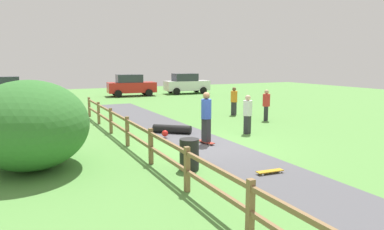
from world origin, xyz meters
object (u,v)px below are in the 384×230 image
Objects in this scene: skater_riding at (206,115)px; parked_car_red at (131,85)px; trash_bin at (189,154)px; parked_car_white at (186,84)px; parked_car_silver at (6,89)px; skateboard_loose at (270,171)px; bystander_red at (266,104)px; bystander_white at (248,113)px; bystander_orange at (234,100)px; skater_fallen at (172,129)px; bush_large at (30,125)px.

skater_riding reaches higher than parked_car_red.
trash_bin is 0.21× the size of parked_car_white.
skateboard_loose is at bearing -73.26° from parked_car_silver.
bystander_white is at bearing -140.18° from bystander_red.
bystander_red is at bearing -100.29° from parked_car_white.
bystander_orange is 0.38× the size of parked_car_white.
skater_fallen is at bearing -170.29° from bystander_red.
parked_car_silver is at bearing 103.32° from trash_bin.
skateboard_loose is at bearing -87.06° from skater_fallen.
bush_large reaches higher than parked_car_silver.
parked_car_silver reaches higher than bystander_red.
parked_car_white reaches higher than skater_fallen.
skater_fallen is at bearing -100.77° from parked_car_red.
bystander_orange is at bearing 29.21° from bush_large.
trash_bin is 0.56× the size of bystander_orange.
parked_car_white reaches higher than skateboard_loose.
parked_car_red is at bearing 65.95° from bush_large.
skater_fallen is 0.36× the size of parked_car_silver.
bystander_white is at bearing 21.22° from skater_riding.
bush_large reaches higher than skater_riding.
bush_large reaches higher than parked_car_red.
bystander_orange is (5.00, 9.64, 0.80)m from skateboard_loose.
parked_car_white is (2.91, 16.01, 0.06)m from bystander_red.
trash_bin is 0.21× the size of parked_car_silver.
bush_large is 0.92× the size of parked_car_white.
trash_bin is at bearing 142.86° from skateboard_loose.
bystander_orange is at bearing -103.84° from parked_car_white.
parked_car_white reaches higher than bystander_red.
parked_car_white is (3.35, 13.60, 0.07)m from bystander_orange.
parked_car_silver is (-7.10, 19.32, -0.16)m from skater_riding.
parked_car_silver is at bearing 110.17° from skater_riding.
trash_bin is at bearing -102.19° from parked_car_red.
bush_large reaches higher than trash_bin.
skater_fallen is (-0.43, 2.33, -0.92)m from skater_riding.
bystander_orange is (4.90, 5.72, -0.23)m from skater_riding.
bystander_white is at bearing 61.61° from skateboard_loose.
skater_riding reaches higher than bystander_red.
parked_car_red is at bearing 98.74° from bystander_orange.
bystander_white is 18.34m from parked_car_red.
bush_large is 0.92× the size of parked_car_red.
bystander_orange is at bearing 100.48° from bystander_red.
skater_riding reaches higher than skater_fallen.
bush_large is 24.29m from parked_car_white.
bystander_white is 0.38× the size of parked_car_red.
skater_fallen reaches higher than skateboard_loose.
parked_car_red reaches higher than skater_fallen.
parked_car_red is at bearing 82.86° from skateboard_loose.
skateboard_loose is 0.19× the size of parked_car_red.
trash_bin is 5.71m from bystander_white.
skateboard_loose is 0.50× the size of bystander_red.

